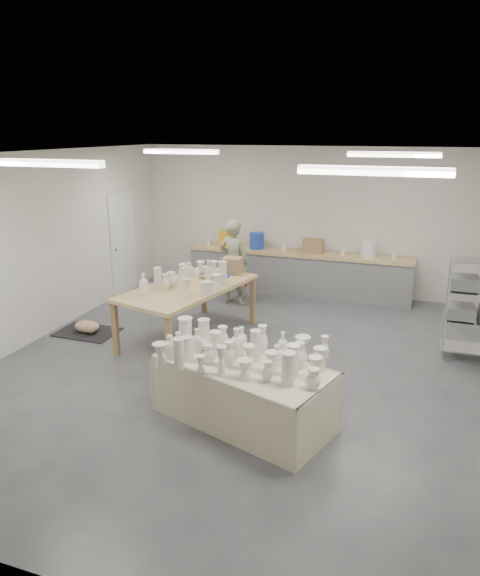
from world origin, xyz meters
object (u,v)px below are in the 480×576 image
at_px(drying_table, 243,387).
at_px(potter, 234,262).
at_px(work_table, 193,284).
at_px(red_stool, 239,285).

distance_m(drying_table, potter, 4.30).
distance_m(work_table, red_stool, 2.15).
bearing_deg(red_stool, potter, -90.00).
height_order(work_table, potter, potter).
bearing_deg(red_stool, drying_table, -70.39).
distance_m(drying_table, red_stool, 4.53).
xyz_separation_m(work_table, potter, (0.08, 1.79, -0.06)).
bearing_deg(work_table, drying_table, -40.20).
height_order(drying_table, potter, potter).
relative_size(drying_table, red_stool, 6.18).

